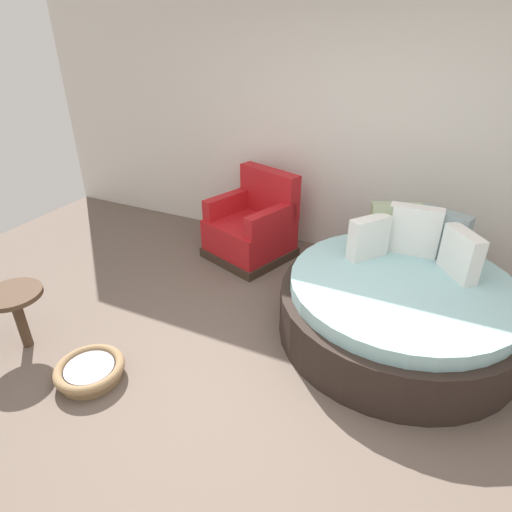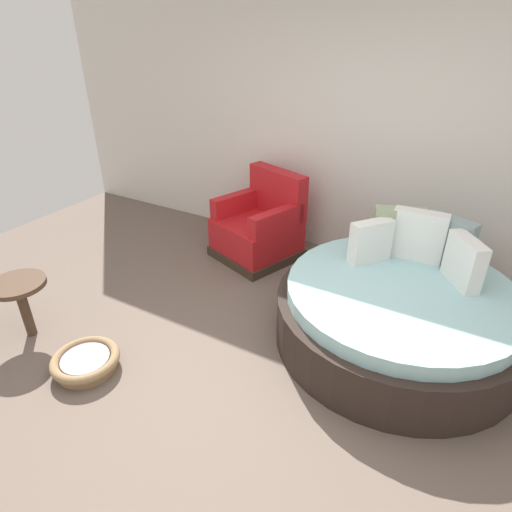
{
  "view_description": "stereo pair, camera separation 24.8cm",
  "coord_description": "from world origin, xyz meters",
  "px_view_note": "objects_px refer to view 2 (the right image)",
  "views": [
    {
      "loc": [
        0.97,
        -1.95,
        2.35
      ],
      "look_at": [
        -0.44,
        1.0,
        0.55
      ],
      "focal_mm": 30.16,
      "sensor_mm": 36.0,
      "label": 1
    },
    {
      "loc": [
        1.19,
        -1.83,
        2.35
      ],
      "look_at": [
        -0.44,
        1.0,
        0.55
      ],
      "focal_mm": 30.16,
      "sensor_mm": 36.0,
      "label": 2
    }
  ],
  "objects_px": {
    "round_daybed": "(398,311)",
    "red_armchair": "(260,228)",
    "side_table": "(19,292)",
    "pet_basket": "(86,362)"
  },
  "relations": [
    {
      "from": "round_daybed",
      "to": "pet_basket",
      "type": "xyz_separation_m",
      "value": [
        -1.94,
        -1.53,
        -0.21
      ]
    },
    {
      "from": "round_daybed",
      "to": "red_armchair",
      "type": "xyz_separation_m",
      "value": [
        -1.7,
        0.73,
        0.05
      ]
    },
    {
      "from": "round_daybed",
      "to": "pet_basket",
      "type": "relative_size",
      "value": 3.82
    },
    {
      "from": "side_table",
      "to": "round_daybed",
      "type": "bearing_deg",
      "value": 28.62
    },
    {
      "from": "round_daybed",
      "to": "side_table",
      "type": "relative_size",
      "value": 3.74
    },
    {
      "from": "round_daybed",
      "to": "side_table",
      "type": "distance_m",
      "value": 3.07
    },
    {
      "from": "round_daybed",
      "to": "red_armchair",
      "type": "relative_size",
      "value": 1.92
    },
    {
      "from": "pet_basket",
      "to": "side_table",
      "type": "xyz_separation_m",
      "value": [
        -0.75,
        0.06,
        0.35
      ]
    },
    {
      "from": "round_daybed",
      "to": "pet_basket",
      "type": "distance_m",
      "value": 2.48
    },
    {
      "from": "round_daybed",
      "to": "side_table",
      "type": "bearing_deg",
      "value": -151.38
    }
  ]
}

